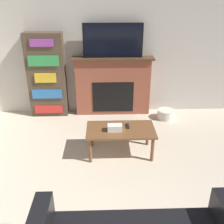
% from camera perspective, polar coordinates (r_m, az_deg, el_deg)
% --- Properties ---
extents(wall_back, '(6.83, 0.06, 2.70)m').
position_cam_1_polar(wall_back, '(5.28, -2.30, 13.93)').
color(wall_back, beige).
rests_on(wall_back, ground_plane).
extents(fireplace, '(1.60, 0.28, 1.18)m').
position_cam_1_polar(fireplace, '(5.34, 0.19, 5.69)').
color(fireplace, brown).
rests_on(fireplace, ground_plane).
extents(tv, '(1.13, 0.03, 0.64)m').
position_cam_1_polar(tv, '(5.09, 0.22, 15.29)').
color(tv, black).
rests_on(tv, fireplace).
extents(coffee_table, '(1.05, 0.58, 0.43)m').
position_cam_1_polar(coffee_table, '(4.06, 1.88, -4.38)').
color(coffee_table, brown).
rests_on(coffee_table, ground_plane).
extents(tissue_box, '(0.22, 0.12, 0.10)m').
position_cam_1_polar(tissue_box, '(3.96, 0.61, -3.45)').
color(tissue_box, white).
rests_on(tissue_box, coffee_table).
extents(remote_control, '(0.04, 0.15, 0.02)m').
position_cam_1_polar(remote_control, '(4.10, 3.44, -3.05)').
color(remote_control, black).
rests_on(remote_control, coffee_table).
extents(bookshelf, '(0.73, 0.29, 1.66)m').
position_cam_1_polar(bookshelf, '(5.36, -14.02, 7.64)').
color(bookshelf, '#4C3D2D').
rests_on(bookshelf, ground_plane).
extents(storage_basket, '(0.33, 0.33, 0.19)m').
position_cam_1_polar(storage_basket, '(5.38, 11.57, -0.48)').
color(storage_basket, silver).
rests_on(storage_basket, ground_plane).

